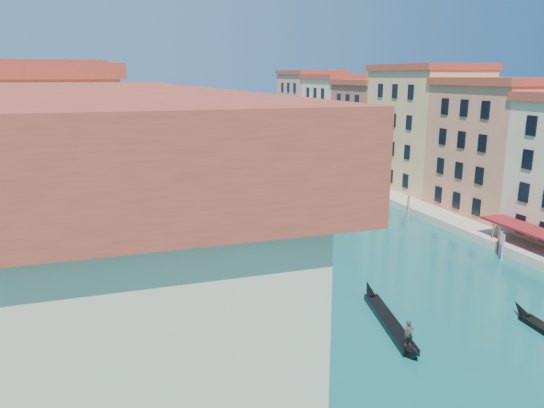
{
  "coord_description": "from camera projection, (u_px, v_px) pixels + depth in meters",
  "views": [
    {
      "loc": [
        -21.86,
        -3.88,
        19.23
      ],
      "look_at": [
        -3.86,
        49.47,
        5.55
      ],
      "focal_mm": 35.0,
      "sensor_mm": 36.0,
      "label": 1
    }
  ],
  "objects": [
    {
      "name": "left_bank_palazzos",
      "position": [
        59.0,
        156.0,
        64.09
      ],
      "size": [
        12.8,
        128.4,
        21.0
      ],
      "color": "#C6B58B",
      "rests_on": "ground"
    },
    {
      "name": "motorboat_far",
      "position": [
        298.0,
        192.0,
        87.55
      ],
      "size": [
        4.34,
        6.81,
        1.35
      ],
      "rotation": [
        0.0,
        0.0,
        0.38
      ],
      "color": "silver",
      "rests_on": "ground"
    },
    {
      "name": "right_bank_palazzos",
      "position": [
        447.0,
        139.0,
        81.77
      ],
      "size": [
        12.8,
        128.4,
        21.0
      ],
      "color": "#AD4635",
      "rests_on": "ground"
    },
    {
      "name": "motorboat_mid",
      "position": [
        275.0,
        268.0,
        52.73
      ],
      "size": [
        3.12,
        7.04,
        1.41
      ],
      "rotation": [
        0.0,
        0.0,
        0.15
      ],
      "color": "silver",
      "rests_on": "ground"
    },
    {
      "name": "gondola_far",
      "position": [
        330.0,
        213.0,
        74.98
      ],
      "size": [
        1.17,
        10.48,
        1.49
      ],
      "rotation": [
        0.0,
        0.0,
        0.03
      ],
      "color": "black",
      "rests_on": "ground"
    },
    {
      "name": "gondola_fore",
      "position": [
        389.0,
        320.0,
        41.88
      ],
      "size": [
        3.79,
        12.98,
        2.61
      ],
      "rotation": [
        0.0,
        0.0,
        -0.22
      ],
      "color": "black",
      "rests_on": "ground"
    },
    {
      "name": "vaporetto_far",
      "position": [
        220.0,
        189.0,
        85.75
      ],
      "size": [
        7.08,
        21.36,
        3.12
      ],
      "rotation": [
        0.0,
        0.0,
        -0.11
      ],
      "color": "white",
      "rests_on": "ground"
    },
    {
      "name": "quay",
      "position": [
        399.0,
        201.0,
        81.47
      ],
      "size": [
        4.0,
        140.0,
        1.0
      ],
      "primitive_type": "cube",
      "color": "#ADA18B",
      "rests_on": "ground"
    }
  ]
}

